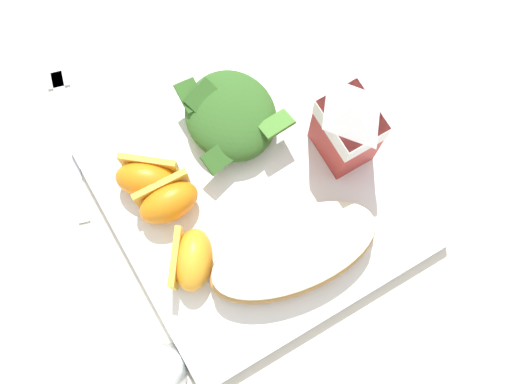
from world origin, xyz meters
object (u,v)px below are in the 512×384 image
(orange_wedge_middle, at_px, (168,201))
(drinking_clear_cup, at_px, (141,379))
(orange_wedge_rear, at_px, (191,260))
(metal_fork, at_px, (65,123))
(white_plate, at_px, (256,196))
(orange_wedge_front, at_px, (146,178))
(cheesy_pizza_bread, at_px, (295,251))
(green_salad_pile, at_px, (231,116))
(milk_carton, at_px, (347,125))

(orange_wedge_middle, bearing_deg, drinking_clear_cup, -36.19)
(orange_wedge_middle, height_order, drinking_clear_cup, drinking_clear_cup)
(orange_wedge_rear, relative_size, metal_fork, 0.38)
(white_plate, bearing_deg, orange_wedge_middle, -112.81)
(drinking_clear_cup, bearing_deg, orange_wedge_front, 151.20)
(white_plate, xyz_separation_m, orange_wedge_middle, (-0.03, -0.08, 0.03))
(white_plate, bearing_deg, cheesy_pizza_bread, 0.97)
(green_salad_pile, xyz_separation_m, drinking_clear_cup, (0.18, -0.19, 0.01))
(drinking_clear_cup, bearing_deg, cheesy_pizza_bread, 99.40)
(cheesy_pizza_bread, bearing_deg, orange_wedge_rear, -115.58)
(cheesy_pizza_bread, distance_m, metal_fork, 0.28)
(green_salad_pile, xyz_separation_m, metal_fork, (-0.09, -0.15, -0.03))
(orange_wedge_front, relative_size, orange_wedge_rear, 0.99)
(orange_wedge_front, xyz_separation_m, orange_wedge_rear, (0.09, -0.00, 0.00))
(orange_wedge_middle, distance_m, metal_fork, 0.15)
(cheesy_pizza_bread, bearing_deg, milk_carton, 126.54)
(orange_wedge_rear, bearing_deg, orange_wedge_front, 179.53)
(green_salad_pile, relative_size, drinking_clear_cup, 1.01)
(cheesy_pizza_bread, bearing_deg, white_plate, -179.03)
(green_salad_pile, bearing_deg, drinking_clear_cup, -47.27)
(metal_fork, bearing_deg, green_salad_pile, 57.96)
(orange_wedge_middle, bearing_deg, orange_wedge_rear, -7.53)
(white_plate, height_order, metal_fork, white_plate)
(green_salad_pile, xyz_separation_m, milk_carton, (0.08, 0.08, 0.04))
(cheesy_pizza_bread, height_order, milk_carton, milk_carton)
(green_salad_pile, relative_size, milk_carton, 0.91)
(milk_carton, relative_size, metal_fork, 0.59)
(cheesy_pizza_bread, height_order, green_salad_pile, green_salad_pile)
(cheesy_pizza_bread, xyz_separation_m, drinking_clear_cup, (0.03, -0.18, 0.02))
(white_plate, distance_m, metal_fork, 0.22)
(orange_wedge_rear, xyz_separation_m, metal_fork, (-0.20, -0.04, -0.03))
(cheesy_pizza_bread, xyz_separation_m, orange_wedge_middle, (-0.10, -0.08, 0.00))
(orange_wedge_middle, xyz_separation_m, drinking_clear_cup, (0.13, -0.10, 0.01))
(green_salad_pile, height_order, drinking_clear_cup, drinking_clear_cup)
(milk_carton, distance_m, orange_wedge_middle, 0.19)
(cheesy_pizza_bread, bearing_deg, orange_wedge_middle, -142.26)
(orange_wedge_middle, relative_size, drinking_clear_cup, 0.62)
(orange_wedge_rear, distance_m, metal_fork, 0.21)
(white_plate, relative_size, orange_wedge_rear, 4.02)
(orange_wedge_rear, bearing_deg, green_salad_pile, 135.78)
(drinking_clear_cup, bearing_deg, orange_wedge_rear, 128.77)
(green_salad_pile, distance_m, milk_carton, 0.12)
(orange_wedge_front, relative_size, orange_wedge_middle, 1.12)
(cheesy_pizza_bread, relative_size, orange_wedge_rear, 2.58)
(orange_wedge_rear, height_order, drinking_clear_cup, drinking_clear_cup)
(orange_wedge_front, bearing_deg, drinking_clear_cup, -28.80)
(orange_wedge_front, xyz_separation_m, orange_wedge_middle, (0.03, 0.01, 0.00))
(white_plate, height_order, orange_wedge_front, orange_wedge_front)
(white_plate, height_order, orange_wedge_middle, orange_wedge_middle)
(orange_wedge_middle, relative_size, metal_fork, 0.33)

